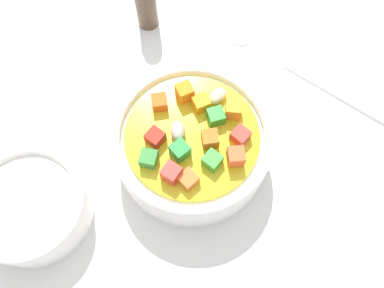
{
  "coord_description": "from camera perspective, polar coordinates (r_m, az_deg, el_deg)",
  "views": [
    {
      "loc": [
        -1.17,
        15.49,
        39.61
      ],
      "look_at": [
        0.0,
        0.0,
        2.9
      ],
      "focal_mm": 35.77,
      "sensor_mm": 36.0,
      "label": 1
    }
  ],
  "objects": [
    {
      "name": "ground_plane",
      "position": [
        0.43,
        -0.0,
        -2.01
      ],
      "size": [
        140.0,
        140.0,
        2.0
      ],
      "primitive_type": "cube",
      "color": "silver"
    },
    {
      "name": "pepper_shaker",
      "position": [
        0.5,
        -6.99,
        20.5
      ],
      "size": [
        2.62,
        2.62,
        7.96
      ],
      "color": "#4C3828",
      "rests_on": "ground_plane"
    },
    {
      "name": "side_bowl_small",
      "position": [
        0.41,
        -22.86,
        -8.57
      ],
      "size": [
        11.49,
        11.49,
        4.6
      ],
      "color": "white",
      "rests_on": "ground_plane"
    },
    {
      "name": "spoon",
      "position": [
        0.49,
        14.24,
        11.3
      ],
      "size": [
        19.69,
        13.14,
        0.99
      ],
      "rotation": [
        0.0,
        0.0,
        5.72
      ],
      "color": "silver",
      "rests_on": "ground_plane"
    },
    {
      "name": "soup_bowl_main",
      "position": [
        0.4,
        0.02,
        0.11
      ],
      "size": [
        16.36,
        16.36,
        6.99
      ],
      "color": "white",
      "rests_on": "ground_plane"
    }
  ]
}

